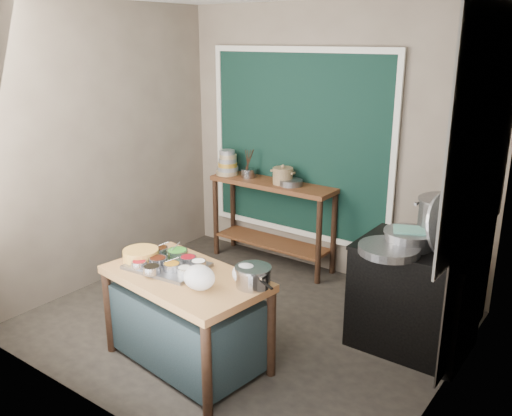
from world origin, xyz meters
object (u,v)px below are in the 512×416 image
Objects in this scene: stove_block at (414,298)px; condiment_tray at (167,266)px; prep_table at (187,319)px; steamer at (408,239)px; yellow_basin at (141,256)px; stock_pot at (446,221)px; back_counter at (272,223)px; utensil_cup at (248,173)px; saucepan at (253,276)px; ceramic_crock at (283,177)px.

stove_block reaches higher than condiment_tray.
prep_table is 1.83m from steamer.
yellow_basin is 0.60× the size of stock_pot.
back_counter is at bearing 158.98° from stove_block.
steamer reaches higher than back_counter.
utensil_cup is at bearing 103.02° from yellow_basin.
steamer is (-0.20, -0.25, -0.12)m from stock_pot.
condiment_tray is 2.22m from stock_pot.
saucepan is 1.29m from steamer.
yellow_basin is 1.04× the size of saucepan.
stock_pot is at bearing -15.00° from back_counter.
steamer reaches higher than prep_table.
stock_pot is at bearing 41.22° from condiment_tray.
prep_table is 2.16m from ceramic_crock.
yellow_basin is 1.20× the size of ceramic_crock.
ceramic_crock reaches higher than back_counter.
saucepan is (1.11, -1.86, 0.35)m from back_counter.
prep_table is 5.41× the size of ceramic_crock.
yellow_basin is at bearing -169.45° from prep_table.
condiment_tray is 2.18× the size of saucepan.
stock_pot is (1.89, 1.49, 0.26)m from yellow_basin.
stock_pot reaches higher than stove_block.
utensil_cup is at bearing 121.46° from prep_table.
ceramic_crock is (-1.77, 0.73, 0.60)m from stove_block.
back_counter is 1.61× the size of stove_block.
utensil_cup is at bearing 109.61° from condiment_tray.
ceramic_crock is at bearing -1.90° from back_counter.
steamer is (1.45, 1.20, 0.18)m from condiment_tray.
steamer is (1.69, 1.24, 0.14)m from yellow_basin.
steamer is at bearing 80.48° from saucepan.
stock_pot reaches higher than saucepan.
ceramic_crock is at bearing 164.11° from stock_pot.
steamer is (-0.06, -0.07, 0.52)m from stove_block.
ceramic_crock reaches higher than utensil_cup.
saucepan is 0.58× the size of stock_pot.
yellow_basin is 0.70× the size of steamer.
utensil_cup reaches higher than prep_table.
steamer is at bearing -24.98° from ceramic_crock.
back_counter reaches higher than stove_block.
back_counter is 2.19m from stock_pot.
utensil_cup is at bearing 178.90° from ceramic_crock.
steamer is (1.84, -0.80, 0.47)m from back_counter.
saucepan is at bearing -62.27° from ceramic_crock.
yellow_basin is at bearing -85.99° from back_counter.
back_counter is 0.57m from ceramic_crock.
stove_block is 5.51× the size of utensil_cup.
prep_table is at bearing 3.50° from yellow_basin.
utensil_cup is at bearing 161.77° from stove_block.
yellow_basin is 2.43m from stock_pot.
back_counter is (-0.59, 2.01, 0.10)m from prep_table.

